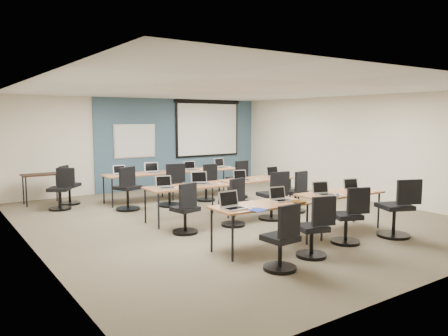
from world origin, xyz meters
TOP-DOWN VIEW (x-y plane):
  - floor at (0.00, 0.00)m, footprint 8.00×9.00m
  - ceiling at (0.00, 0.00)m, footprint 8.00×9.00m
  - wall_back at (0.00, 4.50)m, footprint 8.00×0.04m
  - wall_front at (0.00, -4.50)m, footprint 8.00×0.04m
  - wall_left at (-4.00, 0.00)m, footprint 0.04×9.00m
  - wall_right at (4.00, 0.00)m, footprint 0.04×9.00m
  - blue_accent_panel at (1.25, 4.47)m, footprint 5.50×0.04m
  - whiteboard at (-0.30, 4.43)m, footprint 1.28×0.03m
  - projector_screen at (2.20, 4.41)m, footprint 2.40×0.10m
  - training_table_front_left at (-0.91, -2.07)m, footprint 1.66×0.69m
  - training_table_front_right at (1.02, -2.05)m, footprint 1.69×0.70m
  - training_table_mid_left at (-0.93, 0.28)m, footprint 1.75×0.73m
  - training_table_mid_right at (0.90, 0.32)m, footprint 1.73×0.72m
  - training_table_back_left at (-0.95, 2.71)m, footprint 1.73×0.72m
  - training_table_back_right at (0.93, 2.62)m, footprint 1.90×0.79m
  - laptop_0 at (-1.50, -2.09)m, footprint 0.35×0.30m
  - mouse_0 at (-1.19, -2.22)m, footprint 0.06×0.09m
  - task_chair_0 at (-1.34, -3.07)m, footprint 0.47×0.47m
  - laptop_1 at (-0.46, -2.04)m, footprint 0.31×0.26m
  - mouse_1 at (-0.31, -2.27)m, footprint 0.07×0.10m
  - task_chair_1 at (-0.54, -2.91)m, footprint 0.48×0.47m
  - laptop_2 at (0.58, -2.05)m, footprint 0.31×0.27m
  - mouse_2 at (0.76, -2.31)m, footprint 0.07×0.11m
  - task_chair_2 at (0.48, -2.72)m, footprint 0.52×0.49m
  - laptop_3 at (1.41, -2.05)m, footprint 0.30×0.25m
  - mouse_3 at (1.64, -2.37)m, footprint 0.08×0.11m
  - task_chair_3 at (1.53, -2.93)m, footprint 0.61×0.58m
  - laptop_4 at (-1.44, 0.28)m, footprint 0.32×0.27m
  - mouse_4 at (-1.30, 0.11)m, footprint 0.08×0.11m
  - task_chair_4 at (-1.48, -0.61)m, footprint 0.47×0.47m
  - laptop_5 at (-0.56, 0.34)m, footprint 0.34×0.29m
  - mouse_5 at (-0.27, 0.09)m, footprint 0.08×0.11m
  - task_chair_5 at (-0.41, -0.65)m, footprint 0.48×0.48m
  - laptop_6 at (0.46, 0.27)m, footprint 0.30×0.25m
  - mouse_6 at (0.80, 0.15)m, footprint 0.08×0.11m
  - task_chair_6 at (0.60, -0.65)m, footprint 0.55×0.55m
  - laptop_7 at (1.43, 0.26)m, footprint 0.34×0.29m
  - mouse_7 at (1.57, 0.18)m, footprint 0.08×0.11m
  - task_chair_7 at (1.50, -0.42)m, footprint 0.46×0.46m
  - laptop_8 at (-1.40, 2.76)m, footprint 0.30×0.26m
  - mouse_8 at (-1.23, 2.53)m, footprint 0.07×0.10m
  - task_chair_8 at (-1.56, 1.94)m, footprint 0.58×0.55m
  - laptop_9 at (-0.59, 2.65)m, footprint 0.35×0.30m
  - mouse_9 at (-0.28, 2.50)m, footprint 0.08×0.11m
  - task_chair_9 at (-0.52, 1.81)m, footprint 0.57×0.57m
  - laptop_10 at (0.53, 2.64)m, footprint 0.31×0.26m
  - mouse_10 at (0.76, 2.51)m, footprint 0.08×0.11m
  - task_chair_10 at (0.56, 1.87)m, footprint 0.48×0.48m
  - laptop_11 at (1.51, 2.64)m, footprint 0.35×0.30m
  - mouse_11 at (1.69, 2.49)m, footprint 0.07×0.11m
  - task_chair_11 at (1.49, 1.77)m, footprint 0.53×0.53m
  - blue_mousepad at (-1.24, -2.40)m, footprint 0.31×0.28m
  - snack_bowl at (-0.40, -2.42)m, footprint 0.28×0.28m
  - snack_plate at (0.46, -2.36)m, footprint 0.20×0.20m
  - coffee_cup at (0.50, -2.43)m, footprint 0.08×0.08m
  - utility_table at (-3.01, 3.88)m, footprint 0.91×0.51m
  - spare_chair_a at (-2.51, 3.40)m, footprint 0.60×0.50m
  - spare_chair_b at (-2.80, 2.88)m, footprint 0.57×0.50m

SIDE VIEW (x-z plane):
  - floor at x=0.00m, z-range -0.01..0.01m
  - task_chair_7 at x=1.50m, z-range -0.09..0.86m
  - task_chair_4 at x=-1.48m, z-range -0.09..0.87m
  - task_chair_1 at x=-0.54m, z-range -0.09..0.87m
  - task_chair_0 at x=-1.34m, z-range -0.09..0.87m
  - task_chair_10 at x=0.56m, z-range -0.09..0.88m
  - task_chair_5 at x=-0.41m, z-range -0.09..0.88m
  - task_chair_2 at x=0.48m, z-range -0.09..0.89m
  - spare_chair_a at x=-2.51m, z-range -0.09..0.89m
  - spare_chair_b at x=-2.80m, z-range -0.09..0.90m
  - task_chair_11 at x=1.49m, z-range -0.09..0.92m
  - task_chair_6 at x=0.60m, z-range -0.09..0.94m
  - task_chair_8 at x=-1.56m, z-range -0.09..0.94m
  - task_chair_9 at x=-0.52m, z-range -0.09..0.95m
  - task_chair_3 at x=1.53m, z-range -0.09..0.96m
  - utility_table at x=-3.01m, z-range 0.28..1.03m
  - training_table_front_left at x=-0.91m, z-range 0.32..1.05m
  - training_table_front_right at x=1.02m, z-range 0.32..1.05m
  - training_table_back_left at x=-0.95m, z-range 0.32..1.05m
  - training_table_mid_right at x=0.90m, z-range 0.32..1.05m
  - training_table_mid_left at x=-0.93m, z-range 0.32..1.05m
  - training_table_back_right at x=0.93m, z-range 0.32..1.05m
  - blue_mousepad at x=-1.24m, z-range 0.73..0.74m
  - snack_plate at x=0.46m, z-range 0.73..0.74m
  - mouse_1 at x=-0.31m, z-range 0.73..0.76m
  - mouse_0 at x=-1.19m, z-range 0.73..0.76m
  - mouse_7 at x=1.57m, z-range 0.73..0.76m
  - mouse_8 at x=-1.23m, z-range 0.73..0.76m
  - mouse_3 at x=1.64m, z-range 0.73..0.76m
  - mouse_5 at x=-0.27m, z-range 0.72..0.76m
  - mouse_9 at x=-0.28m, z-range 0.72..0.76m
  - mouse_2 at x=0.76m, z-range 0.72..0.76m
  - mouse_11 at x=1.69m, z-range 0.72..0.76m
  - mouse_4 at x=-1.30m, z-range 0.72..0.76m
  - mouse_10 at x=0.76m, z-range 0.72..0.76m
  - mouse_6 at x=0.80m, z-range 0.72..0.76m
  - snack_bowl at x=-0.40m, z-range 0.73..0.79m
  - coffee_cup at x=0.50m, z-range 0.74..0.81m
  - laptop_3 at x=1.41m, z-range 0.67..0.90m
  - laptop_6 at x=0.46m, z-range 0.67..0.90m
  - laptop_8 at x=-1.40m, z-range 0.67..0.90m
  - laptop_10 at x=0.53m, z-range 0.67..0.91m
  - laptop_1 at x=-0.46m, z-range 0.67..0.91m
  - laptop_2 at x=0.58m, z-range 0.67..0.91m
  - laptop_4 at x=-1.44m, z-range 0.67..0.91m
  - laptop_7 at x=1.43m, z-range 0.67..0.92m
  - laptop_5 at x=-0.56m, z-range 0.66..0.92m
  - laptop_9 at x=-0.59m, z-range 0.66..0.93m
  - laptop_11 at x=1.51m, z-range 0.66..0.93m
  - laptop_0 at x=-1.50m, z-range 0.66..0.93m
  - wall_back at x=0.00m, z-range 0.00..2.70m
  - wall_front at x=0.00m, z-range 0.00..2.70m
  - wall_left at x=-4.00m, z-range 0.00..2.70m
  - wall_right at x=4.00m, z-range 0.00..2.70m
  - blue_accent_panel at x=1.25m, z-range 0.00..2.70m
  - whiteboard at x=-0.30m, z-range 0.96..1.94m
  - projector_screen at x=2.20m, z-range 0.98..2.80m
  - ceiling at x=0.00m, z-range 2.69..2.71m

